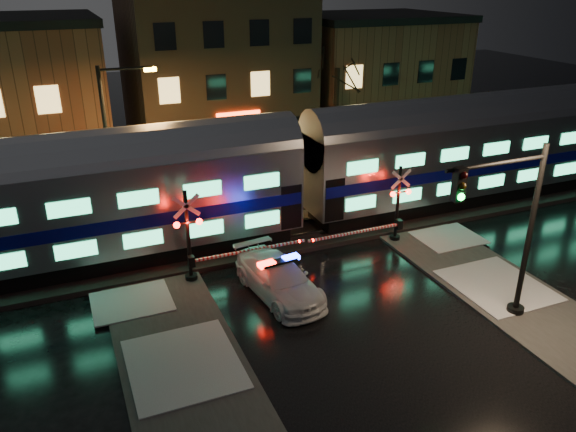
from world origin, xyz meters
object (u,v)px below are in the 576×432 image
object	(u,v)px
police_car	(279,279)
crossing_signal_right	(392,213)
streetlight	(113,139)
crossing_signal_left	(198,245)
traffic_light	(508,234)

from	to	relation	value
police_car	crossing_signal_right	xyz separation A→B (m)	(6.61, 2.31, 0.82)
crossing_signal_right	streetlight	xyz separation A→B (m)	(-11.46, 6.70, 3.09)
crossing_signal_right	streetlight	bearing A→B (deg)	149.68
crossing_signal_left	traffic_light	distance (m)	11.85
crossing_signal_left	police_car	bearing A→B (deg)	-41.41
police_car	streetlight	xyz separation A→B (m)	(-4.85, 9.02, 3.92)
streetlight	police_car	bearing A→B (deg)	-61.72
police_car	crossing_signal_right	bearing A→B (deg)	12.28
traffic_light	crossing_signal_right	bearing A→B (deg)	103.72
police_car	crossing_signal_left	bearing A→B (deg)	131.58
police_car	crossing_signal_left	world-z (taller)	crossing_signal_left
police_car	crossing_signal_left	xyz separation A→B (m)	(-2.63, 2.32, 0.94)
traffic_light	streetlight	bearing A→B (deg)	143.12
police_car	crossing_signal_right	world-z (taller)	crossing_signal_right
crossing_signal_right	traffic_light	world-z (taller)	traffic_light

